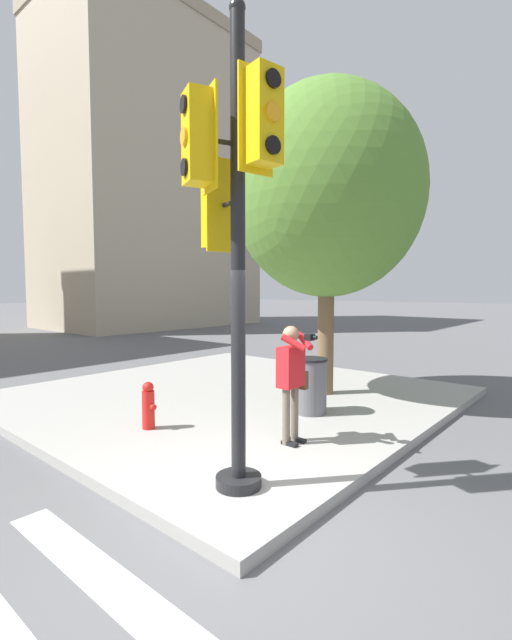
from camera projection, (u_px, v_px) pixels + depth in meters
name	position (u px, v px, depth m)	size (l,w,h in m)	color
ground_plane	(237.00, 529.00, 4.09)	(160.00, 160.00, 0.00)	#5B5B5E
sidewalk_corner	(230.00, 395.00, 9.01)	(8.00, 8.00, 0.14)	#9E9B96
traffic_signal_pole	(231.00, 211.00, 4.44)	(0.86, 1.18, 5.09)	black
person_photographer	(292.00, 373.00, 5.96)	(0.58, 0.54, 1.65)	black
street_tree	(327.00, 193.00, 8.62)	(3.86, 3.86, 6.25)	brown
fire_hydrant	(148.00, 406.00, 6.61)	(0.19, 0.25, 0.73)	red
trash_bin	(311.00, 385.00, 7.46)	(0.59, 0.59, 0.96)	#5B5B60
building_right	(149.00, 177.00, 27.66)	(12.63, 8.50, 19.21)	tan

